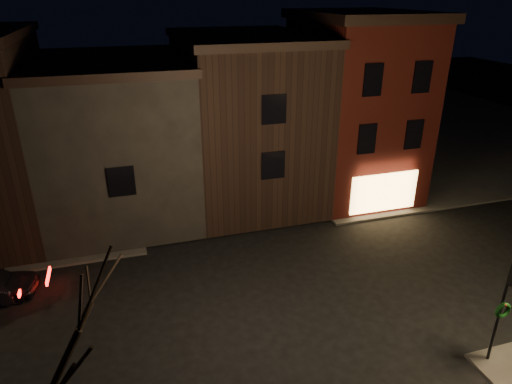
% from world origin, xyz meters
% --- Properties ---
extents(ground, '(120.00, 120.00, 0.00)m').
position_xyz_m(ground, '(0.00, 0.00, 0.00)').
color(ground, black).
rests_on(ground, ground).
extents(sidewalk_far_right, '(30.00, 30.00, 0.12)m').
position_xyz_m(sidewalk_far_right, '(20.00, 20.00, 0.06)').
color(sidewalk_far_right, '#2D2B28').
rests_on(sidewalk_far_right, ground).
extents(corner_building, '(6.50, 8.50, 10.50)m').
position_xyz_m(corner_building, '(8.00, 9.47, 5.40)').
color(corner_building, '#46110C').
rests_on(corner_building, ground).
extents(row_building_a, '(7.30, 10.30, 9.40)m').
position_xyz_m(row_building_a, '(1.50, 10.50, 4.83)').
color(row_building_a, black).
rests_on(row_building_a, ground).
extents(row_building_b, '(7.80, 10.30, 8.40)m').
position_xyz_m(row_building_b, '(-5.75, 10.50, 4.33)').
color(row_building_b, black).
rests_on(row_building_b, ground).
extents(traffic_signal, '(0.58, 0.38, 4.05)m').
position_xyz_m(traffic_signal, '(5.60, -5.51, 2.81)').
color(traffic_signal, black).
rests_on(traffic_signal, sidewalk_near_right).
extents(bare_tree_left, '(5.60, 5.60, 7.50)m').
position_xyz_m(bare_tree_left, '(-8.00, -7.00, 5.43)').
color(bare_tree_left, black).
rests_on(bare_tree_left, sidewalk_near_left).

